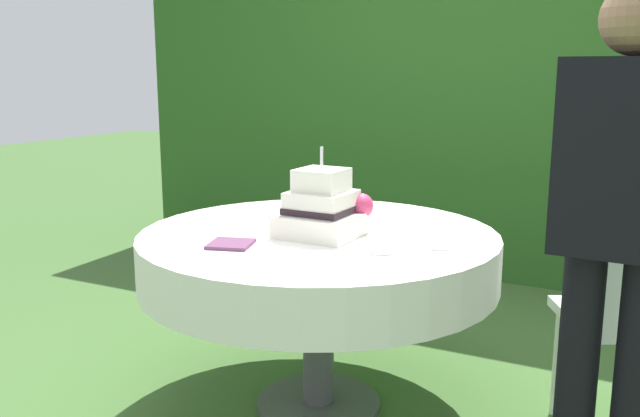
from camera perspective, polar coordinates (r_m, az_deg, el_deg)
The scene contains 11 objects.
ground_plane at distance 2.93m, azimuth -0.13°, elevation -16.22°, with size 20.00×20.00×0.00m, color #3D602D.
foliage_hedge at distance 4.76m, azimuth 12.86°, elevation 9.13°, with size 5.02×0.57×2.38m, color #28561E.
cake_table at distance 2.69m, azimuth -0.13°, elevation -4.16°, with size 1.42×1.42×0.74m.
wedding_cake at distance 2.59m, azimuth 0.33°, elevation -0.07°, with size 0.32×0.31×0.34m.
serving_plate_near at distance 2.46m, azimuth 9.99°, elevation -3.15°, with size 0.10×0.10×0.01m, color white.
serving_plate_far at distance 3.07m, azimuth -8.44°, elevation -0.20°, with size 0.13×0.13×0.01m, color white.
serving_plate_left at distance 2.37m, azimuth 5.28°, elevation -3.57°, with size 0.10×0.10×0.01m, color white.
serving_plate_right at distance 2.92m, azimuth -5.27°, elevation -0.72°, with size 0.12×0.12×0.01m, color white.
napkin_stack at distance 2.47m, azimuth -7.55°, elevation -3.00°, with size 0.15×0.15×0.01m, color #603856.
garden_chair at distance 2.65m, azimuth 24.81°, elevation -7.60°, with size 0.54×0.54×0.89m.
standing_person at distance 2.08m, azimuth 23.98°, elevation -1.46°, with size 0.37×0.21×1.60m.
Camera 1 is at (1.19, -2.30, 1.36)m, focal length 37.84 mm.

